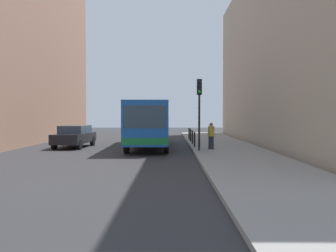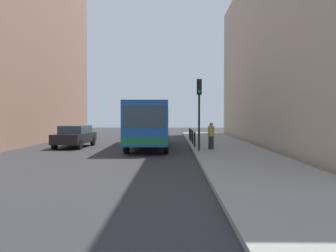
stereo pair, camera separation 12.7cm
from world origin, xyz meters
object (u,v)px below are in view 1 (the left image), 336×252
at_px(bus, 150,122).
at_px(bollard_mid, 192,137).
at_px(bollard_far, 191,135).
at_px(bollard_near, 195,139).
at_px(traffic_light, 199,101).
at_px(bollard_farthest, 189,134).
at_px(car_beside_bus, 75,136).
at_px(pedestrian_near_signal, 211,136).

distance_m(bus, bollard_mid, 3.34).
bearing_deg(bollard_far, bollard_mid, -90.00).
distance_m(bus, bollard_near, 3.42).
xyz_separation_m(traffic_light, bollard_farthest, (-0.10, 9.48, -2.38)).
relative_size(bollard_mid, bollard_farthest, 1.00).
height_order(bollard_mid, bollard_farthest, same).
xyz_separation_m(bus, bollard_farthest, (2.98, 5.68, -1.10)).
xyz_separation_m(car_beside_bus, pedestrian_near_signal, (8.92, -2.79, 0.15)).
xyz_separation_m(traffic_light, bollard_far, (-0.10, 7.16, -2.38)).
bearing_deg(bollard_far, bollard_farthest, 90.00).
relative_size(car_beside_bus, traffic_light, 1.10).
relative_size(car_beside_bus, bollard_near, 4.74).
distance_m(bus, bollard_farthest, 6.50).
distance_m(bollard_mid, pedestrian_near_signal, 4.14).
distance_m(bollard_near, bollard_mid, 2.31).
xyz_separation_m(traffic_light, bollard_mid, (-0.10, 4.85, -2.38)).
relative_size(bus, traffic_light, 2.70).
bearing_deg(pedestrian_near_signal, bollard_near, 65.68).
height_order(car_beside_bus, traffic_light, traffic_light).
height_order(traffic_light, bollard_mid, traffic_light).
height_order(bollard_near, bollard_far, same).
xyz_separation_m(bollard_near, bollard_mid, (0.00, 2.31, 0.00)).
relative_size(bollard_mid, pedestrian_near_signal, 0.60).
bearing_deg(car_beside_bus, bollard_near, 175.99).
height_order(car_beside_bus, bollard_far, car_beside_bus).
bearing_deg(bollard_farthest, car_beside_bus, -143.85).
xyz_separation_m(bollard_near, bollard_farthest, (0.00, 6.94, 0.00)).
xyz_separation_m(bus, bollard_far, (2.98, 3.36, -1.10)).
distance_m(traffic_light, bollard_farthest, 9.77).
xyz_separation_m(bollard_mid, pedestrian_near_signal, (0.88, -4.04, 0.31)).
bearing_deg(bus, bollard_farthest, -118.40).
bearing_deg(bus, bollard_far, -132.25).
distance_m(bollard_mid, bollard_far, 2.31).
bearing_deg(car_beside_bus, bollard_farthest, -140.31).
bearing_deg(bollard_near, bollard_mid, 90.00).
height_order(traffic_light, pedestrian_near_signal, traffic_light).
bearing_deg(pedestrian_near_signal, traffic_light, 174.93).
distance_m(car_beside_bus, bollard_near, 8.12).
xyz_separation_m(traffic_light, bollard_near, (-0.10, 2.53, -2.38)).
bearing_deg(traffic_light, bus, 128.99).
bearing_deg(pedestrian_near_signal, bollard_farthest, 44.49).
height_order(bus, bollard_far, bus).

